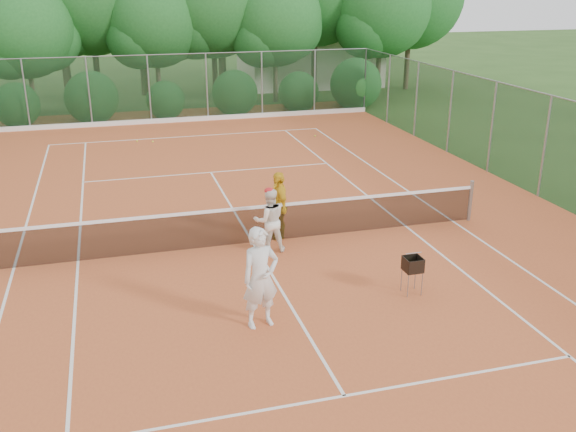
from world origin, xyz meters
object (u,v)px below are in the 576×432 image
at_px(ball_hopper, 413,265).
at_px(player_white, 260,278).
at_px(player_center_grp, 269,220).
at_px(player_yellow, 279,205).

bearing_deg(ball_hopper, player_white, -153.28).
xyz_separation_m(player_center_grp, ball_hopper, (2.27, -2.91, -0.15)).
height_order(player_white, player_yellow, player_white).
relative_size(player_white, player_yellow, 1.14).
xyz_separation_m(player_white, player_yellow, (1.45, 4.13, -0.12)).
relative_size(player_white, ball_hopper, 2.44).
xyz_separation_m(player_yellow, ball_hopper, (1.83, -3.70, -0.22)).
bearing_deg(player_yellow, player_center_grp, -30.19).
bearing_deg(player_white, player_center_grp, 61.74).
xyz_separation_m(player_white, player_center_grp, (1.01, 3.34, -0.19)).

